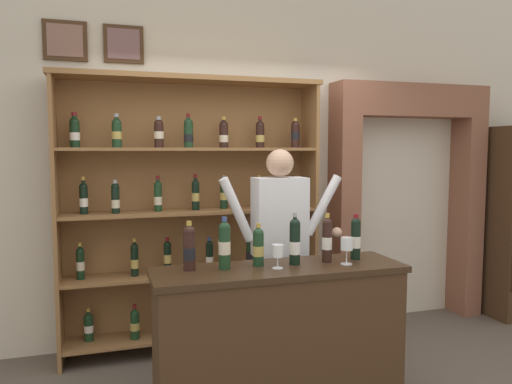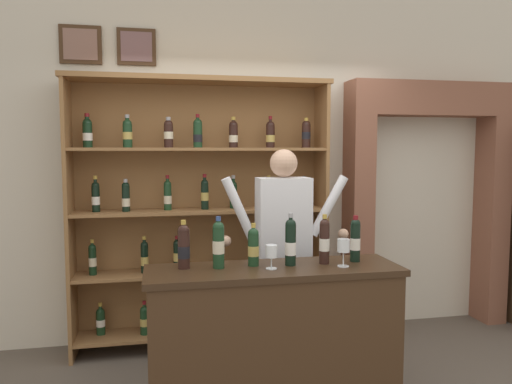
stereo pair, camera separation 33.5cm
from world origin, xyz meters
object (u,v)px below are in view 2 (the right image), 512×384
(tasting_bottle_chianti, at_px, (253,246))
(tasting_bottle_vin_santo, at_px, (218,243))
(shopkeeper, at_px, (283,236))
(wine_glass_spare, at_px, (344,247))
(wine_glass_center, at_px, (271,253))
(tasting_bottle_bianco, at_px, (184,246))
(tasting_bottle_prosecco, at_px, (324,240))
(tasting_bottle_grappa, at_px, (355,239))
(tasting_bottle_rosso, at_px, (291,242))
(tasting_counter, at_px, (274,342))
(wine_shelf, at_px, (201,206))

(tasting_bottle_chianti, bearing_deg, tasting_bottle_vin_santo, -175.62)
(shopkeeper, distance_m, wine_glass_spare, 0.68)
(tasting_bottle_vin_santo, bearing_deg, wine_glass_center, -15.42)
(tasting_bottle_bianco, distance_m, tasting_bottle_chianti, 0.44)
(wine_glass_center, bearing_deg, shopkeeper, 68.90)
(tasting_bottle_vin_santo, distance_m, tasting_bottle_prosecco, 0.68)
(tasting_bottle_prosecco, height_order, wine_glass_spare, tasting_bottle_prosecco)
(shopkeeper, xyz_separation_m, tasting_bottle_grappa, (0.35, -0.53, 0.06))
(tasting_bottle_rosso, relative_size, tasting_bottle_grappa, 1.10)
(tasting_counter, xyz_separation_m, tasting_bottle_grappa, (0.56, 0.05, 0.63))
(tasting_bottle_rosso, xyz_separation_m, wine_glass_spare, (0.32, -0.10, -0.03))
(shopkeeper, relative_size, tasting_bottle_bianco, 5.62)
(tasting_bottle_chianti, bearing_deg, wine_shelf, 101.15)
(tasting_bottle_vin_santo, bearing_deg, wine_shelf, 90.21)
(tasting_bottle_rosso, height_order, wine_glass_spare, tasting_bottle_rosso)
(tasting_bottle_rosso, bearing_deg, tasting_bottle_prosecco, 0.41)
(tasting_bottle_grappa, distance_m, wine_glass_spare, 0.18)
(tasting_counter, bearing_deg, wine_shelf, 105.78)
(tasting_bottle_bianco, bearing_deg, wine_glass_center, -13.06)
(wine_shelf, xyz_separation_m, wine_glass_spare, (0.78, -1.29, -0.13))
(tasting_bottle_vin_santo, distance_m, tasting_bottle_grappa, 0.90)
(wine_shelf, bearing_deg, tasting_bottle_chianti, -78.85)
(tasting_bottle_vin_santo, distance_m, tasting_bottle_chianti, 0.23)
(tasting_counter, distance_m, wine_glass_center, 0.59)
(tasting_bottle_vin_santo, xyz_separation_m, wine_glass_spare, (0.78, -0.12, -0.03))
(shopkeeper, relative_size, wine_glass_spare, 9.71)
(tasting_counter, height_order, tasting_bottle_chianti, tasting_bottle_chianti)
(tasting_bottle_vin_santo, bearing_deg, tasting_bottle_rosso, -2.38)
(wine_shelf, bearing_deg, tasting_bottle_rosso, -68.88)
(tasting_bottle_bianco, relative_size, tasting_bottle_vin_santo, 0.93)
(shopkeeper, height_order, tasting_bottle_grappa, shopkeeper)
(tasting_counter, height_order, tasting_bottle_rosso, tasting_bottle_rosso)
(tasting_bottle_bianco, distance_m, tasting_bottle_grappa, 1.12)
(wine_shelf, xyz_separation_m, shopkeeper, (0.56, -0.65, -0.16))
(tasting_bottle_prosecco, height_order, tasting_bottle_grappa, tasting_bottle_prosecco)
(shopkeeper, xyz_separation_m, tasting_bottle_vin_santo, (-0.55, -0.53, 0.07))
(tasting_bottle_rosso, bearing_deg, tasting_bottle_bianco, 175.36)
(wine_glass_center, xyz_separation_m, wine_glass_spare, (0.46, -0.03, 0.02))
(tasting_bottle_bianco, distance_m, tasting_bottle_vin_santo, 0.22)
(wine_shelf, relative_size, tasting_bottle_bianco, 7.55)
(wine_shelf, xyz_separation_m, tasting_bottle_bianco, (-0.21, -1.14, -0.11))
(tasting_bottle_prosecco, xyz_separation_m, wine_glass_spare, (0.09, -0.10, -0.03))
(wine_shelf, height_order, tasting_bottle_prosecco, wine_shelf)
(tasting_bottle_grappa, bearing_deg, tasting_bottle_rosso, -177.55)
(tasting_bottle_prosecco, bearing_deg, tasting_bottle_chianti, 175.70)
(tasting_bottle_bianco, xyz_separation_m, wine_glass_center, (0.53, -0.12, -0.04))
(tasting_bottle_rosso, bearing_deg, wine_glass_spare, -17.17)
(tasting_bottle_grappa, bearing_deg, wine_glass_spare, -137.52)
(tasting_bottle_bianco, relative_size, tasting_bottle_rosso, 0.90)
(wine_shelf, height_order, wine_glass_spare, wine_shelf)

